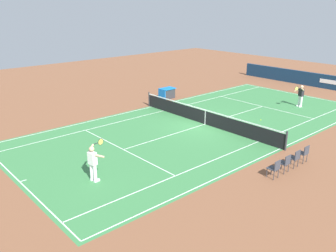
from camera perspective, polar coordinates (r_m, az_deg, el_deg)
name	(u,v)px	position (r m, az deg, el deg)	size (l,w,h in m)	color
ground_plane	(205,124)	(23.12, 5.97, 0.29)	(60.00, 60.00, 0.00)	brown
court_slab	(205,124)	(23.12, 5.97, 0.29)	(24.20, 11.40, 0.00)	#387A42
court_line_markings	(205,124)	(23.12, 5.97, 0.30)	(23.85, 11.05, 0.01)	white
tennis_net	(205,117)	(22.97, 6.01, 1.45)	(0.10, 11.70, 1.08)	#2D2D33
stadium_barrier	(323,81)	(35.97, 23.62, 6.62)	(0.26, 17.00, 1.28)	#112D4C
tennis_player_near	(93,162)	(15.74, -11.95, -5.62)	(1.03, 0.82, 1.70)	white
tennis_player_far	(301,95)	(28.53, 20.54, 4.73)	(1.18, 0.74, 1.70)	white
tennis_ball	(261,120)	(24.54, 14.69, 0.95)	(0.07, 0.07, 0.07)	#CCE01E
spectator_chair_0	(304,153)	(18.57, 21.01, -4.00)	(0.44, 0.44, 0.88)	#38383D
spectator_chair_1	(295,157)	(17.87, 19.72, -4.75)	(0.44, 0.44, 0.88)	#38383D
spectator_chair_2	(285,162)	(17.18, 18.31, -5.56)	(0.44, 0.44, 0.88)	#38383D
spectator_chair_3	(275,168)	(16.50, 16.79, -6.42)	(0.44, 0.44, 0.88)	#38383D
equipment_cart_tarped	(167,93)	(29.31, -0.15, 5.31)	(1.25, 0.84, 0.85)	#2D2D33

